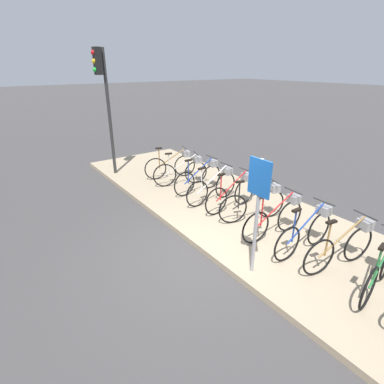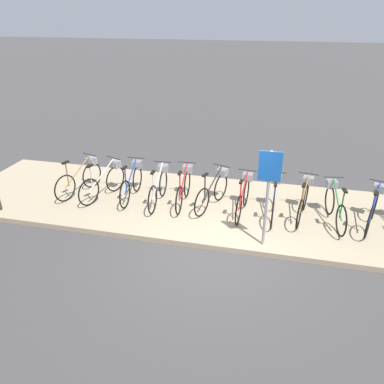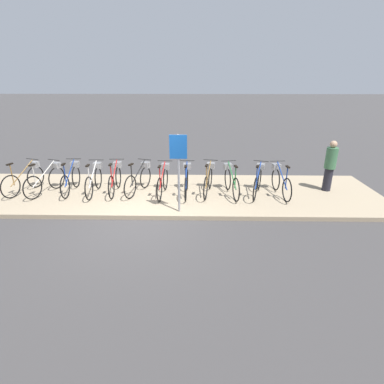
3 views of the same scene
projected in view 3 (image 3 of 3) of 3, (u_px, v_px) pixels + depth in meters
ground_plane at (143, 220)px, 7.84m from camera, size 120.00×120.00×0.00m
sidewalk at (152, 193)px, 9.44m from camera, size 14.10×3.50×0.12m
parked_bicycle_0 at (25, 178)px, 9.30m from camera, size 0.61×1.61×1.03m
parked_bicycle_1 at (47, 179)px, 9.21m from camera, size 0.66×1.60×1.03m
parked_bicycle_2 at (71, 178)px, 9.31m from camera, size 0.46×1.67×1.03m
parked_bicycle_3 at (94, 179)px, 9.19m from camera, size 0.46×1.67×1.03m
parked_bicycle_4 at (115, 178)px, 9.27m from camera, size 0.46×1.67×1.03m
parked_bicycle_5 at (139, 178)px, 9.27m from camera, size 0.65×1.60×1.03m
parked_bicycle_6 at (163, 180)px, 9.09m from camera, size 0.46×1.67×1.03m
parked_bicycle_7 at (187, 180)px, 9.11m from camera, size 0.46×1.67×1.03m
parked_bicycle_8 at (209, 179)px, 9.18m from camera, size 0.48×1.65×1.03m
parked_bicycle_9 at (231, 180)px, 9.09m from camera, size 0.46×1.65×1.03m
parked_bicycle_10 at (258, 180)px, 9.09m from camera, size 0.65×1.60×1.03m
parked_bicycle_11 at (280, 180)px, 9.06m from camera, size 0.46×1.67×1.03m
pedestrian at (330, 165)px, 9.25m from camera, size 0.34×0.34×1.59m
sign_post at (178, 161)px, 7.54m from camera, size 0.44×0.07×2.06m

